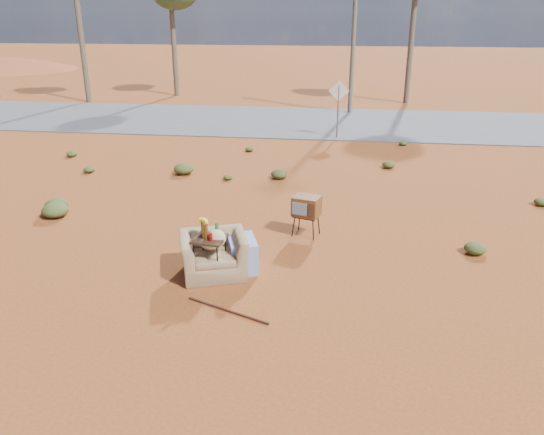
# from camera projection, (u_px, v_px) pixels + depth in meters

# --- Properties ---
(ground) EXTENTS (140.00, 140.00, 0.00)m
(ground) POSITION_uv_depth(u_px,v_px,m) (241.00, 281.00, 9.70)
(ground) COLOR brown
(ground) RESTS_ON ground
(highway) EXTENTS (140.00, 7.00, 0.04)m
(highway) POSITION_uv_depth(u_px,v_px,m) (304.00, 122.00, 23.53)
(highway) COLOR #565659
(highway) RESTS_ON ground
(armchair) EXTENTS (1.54, 1.29, 1.04)m
(armchair) POSITION_uv_depth(u_px,v_px,m) (219.00, 249.00, 9.85)
(armchair) COLOR olive
(armchair) RESTS_ON ground
(tv_unit) EXTENTS (0.66, 0.59, 0.90)m
(tv_unit) POSITION_uv_depth(u_px,v_px,m) (306.00, 207.00, 11.44)
(tv_unit) COLOR black
(tv_unit) RESTS_ON ground
(side_table) EXTENTS (0.62, 0.62, 1.12)m
(side_table) POSITION_uv_depth(u_px,v_px,m) (208.00, 236.00, 9.58)
(side_table) COLOR #331E12
(side_table) RESTS_ON ground
(rusty_bar) EXTENTS (1.48, 0.66, 0.04)m
(rusty_bar) POSITION_uv_depth(u_px,v_px,m) (227.00, 310.00, 8.71)
(rusty_bar) COLOR #4F1F15
(rusty_bar) RESTS_ON ground
(road_sign) EXTENTS (0.78, 0.06, 2.19)m
(road_sign) POSITION_uv_depth(u_px,v_px,m) (338.00, 99.00, 20.04)
(road_sign) COLOR brown
(road_sign) RESTS_ON ground
(utility_pole_center) EXTENTS (1.40, 0.20, 8.00)m
(utility_pole_center) POSITION_uv_depth(u_px,v_px,m) (354.00, 22.00, 24.09)
(utility_pole_center) COLOR brown
(utility_pole_center) RESTS_ON ground
(scrub_patch) EXTENTS (17.49, 8.07, 0.33)m
(scrub_patch) POSITION_uv_depth(u_px,v_px,m) (241.00, 195.00, 13.82)
(scrub_patch) COLOR #445023
(scrub_patch) RESTS_ON ground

